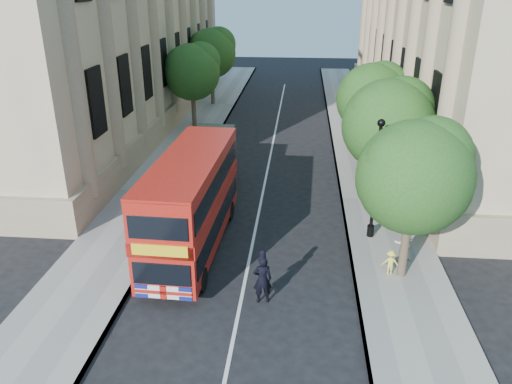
% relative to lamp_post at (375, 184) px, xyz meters
% --- Properties ---
extents(ground, '(120.00, 120.00, 0.00)m').
position_rel_lamp_post_xyz_m(ground, '(-5.00, -6.00, -2.51)').
color(ground, black).
rests_on(ground, ground).
extents(pavement_right, '(3.50, 80.00, 0.12)m').
position_rel_lamp_post_xyz_m(pavement_right, '(0.75, 4.00, -2.45)').
color(pavement_right, gray).
rests_on(pavement_right, ground).
extents(pavement_left, '(3.50, 80.00, 0.12)m').
position_rel_lamp_post_xyz_m(pavement_left, '(-10.75, 4.00, -2.45)').
color(pavement_left, gray).
rests_on(pavement_left, ground).
extents(building_right, '(12.00, 38.00, 18.00)m').
position_rel_lamp_post_xyz_m(building_right, '(8.80, 18.00, 6.49)').
color(building_right, tan).
rests_on(building_right, ground).
extents(tree_right_near, '(4.00, 4.00, 6.08)m').
position_rel_lamp_post_xyz_m(tree_right_near, '(0.84, -2.97, 1.74)').
color(tree_right_near, '#473828').
rests_on(tree_right_near, ground).
extents(tree_right_mid, '(4.20, 4.20, 6.37)m').
position_rel_lamp_post_xyz_m(tree_right_mid, '(0.84, 3.03, 1.93)').
color(tree_right_mid, '#473828').
rests_on(tree_right_mid, ground).
extents(tree_right_far, '(4.00, 4.00, 6.15)m').
position_rel_lamp_post_xyz_m(tree_right_far, '(0.84, 9.03, 1.80)').
color(tree_right_far, '#473828').
rests_on(tree_right_far, ground).
extents(tree_left_far, '(4.00, 4.00, 6.30)m').
position_rel_lamp_post_xyz_m(tree_left_far, '(-10.96, 16.03, 1.93)').
color(tree_left_far, '#473828').
rests_on(tree_left_far, ground).
extents(tree_left_back, '(4.20, 4.20, 6.65)m').
position_rel_lamp_post_xyz_m(tree_left_back, '(-10.96, 24.03, 2.20)').
color(tree_left_back, '#473828').
rests_on(tree_left_back, ground).
extents(lamp_post, '(0.32, 0.32, 5.16)m').
position_rel_lamp_post_xyz_m(lamp_post, '(0.00, 0.00, 0.00)').
color(lamp_post, black).
rests_on(lamp_post, pavement_right).
extents(double_decker_bus, '(2.55, 8.57, 3.92)m').
position_rel_lamp_post_xyz_m(double_decker_bus, '(-7.38, -1.51, -0.34)').
color(double_decker_bus, '#A8140B').
rests_on(double_decker_bus, ground).
extents(box_van, '(2.31, 5.16, 2.90)m').
position_rel_lamp_post_xyz_m(box_van, '(-7.91, 4.92, -1.09)').
color(box_van, black).
rests_on(box_van, ground).
extents(police_constable, '(0.72, 0.54, 1.78)m').
position_rel_lamp_post_xyz_m(police_constable, '(-4.26, -5.00, -1.62)').
color(police_constable, black).
rests_on(police_constable, ground).
extents(woman_pedestrian, '(0.90, 0.80, 1.55)m').
position_rel_lamp_post_xyz_m(woman_pedestrian, '(0.97, -1.90, -1.62)').
color(woman_pedestrian, silver).
rests_on(woman_pedestrian, pavement_right).
extents(child_a, '(0.62, 0.33, 1.00)m').
position_rel_lamp_post_xyz_m(child_a, '(1.42, 1.17, -1.89)').
color(child_a, orange).
rests_on(child_a, pavement_right).
extents(child_b, '(0.66, 0.41, 0.99)m').
position_rel_lamp_post_xyz_m(child_b, '(0.36, -2.98, -1.90)').
color(child_b, '#EBDA50').
rests_on(child_b, pavement_right).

